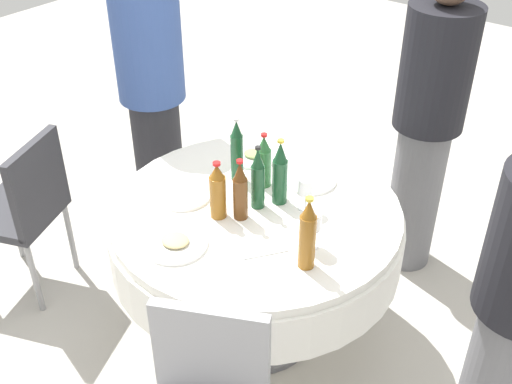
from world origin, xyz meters
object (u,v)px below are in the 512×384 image
bottle_brown_south (240,191)px  plate_far (176,243)px  bottle_dark_green_east (237,151)px  bottle_amber_mid (308,235)px  plate_west (310,180)px  wine_glass_rear (312,223)px  person_mid (427,123)px  bottle_amber_near (218,192)px  bottle_dark_green_front (259,180)px  bottle_dark_green_rear (280,174)px  dining_table (256,235)px  plate_inner (253,156)px  person_front (153,98)px  chair_east (25,204)px  wine_glass_near (306,188)px  bottle_green_left (264,162)px  plate_north (184,195)px

bottle_brown_south → plate_far: size_ratio=1.09×
bottle_dark_green_east → plate_far: (-0.12, 0.52, -0.13)m
bottle_amber_mid → plate_west: size_ratio=1.30×
bottle_brown_south → wine_glass_rear: size_ratio=1.70×
wine_glass_rear → bottle_amber_mid: bearing=114.7°
person_mid → bottle_amber_near: bearing=-91.8°
bottle_dark_green_front → bottle_dark_green_rear: bearing=-119.7°
bottle_dark_green_east → plate_far: 0.55m
dining_table → bottle_brown_south: 0.29m
dining_table → plate_inner: bearing=-50.1°
dining_table → bottle_dark_green_rear: (-0.05, -0.10, 0.29)m
bottle_dark_green_front → bottle_dark_green_rear: 0.10m
person_front → chair_east: 0.82m
bottle_amber_mid → bottle_dark_green_rear: size_ratio=1.02×
person_mid → dining_table: bearing=-90.0°
bottle_dark_green_rear → bottle_dark_green_front: bearing=60.3°
chair_east → person_mid: bearing=-67.1°
bottle_brown_south → wine_glass_near: 0.28m
wine_glass_near → person_mid: bearing=-99.9°
bottle_amber_mid → bottle_green_left: size_ratio=1.20×
person_mid → plate_inner: bearing=-113.1°
bottle_green_left → plate_inner: 0.25m
bottle_brown_south → bottle_dark_green_rear: 0.20m
bottle_green_left → chair_east: bearing=30.4°
plate_west → plate_north: size_ratio=1.03×
plate_west → plate_inner: (0.32, 0.00, 0.00)m
wine_glass_near → bottle_amber_near: bearing=45.9°
bottle_green_left → person_mid: (-0.39, -0.79, -0.01)m
plate_north → bottle_dark_green_front: bearing=-154.3°
bottle_dark_green_east → wine_glass_rear: (-0.53, 0.20, -0.03)m
plate_inner → plate_north: 0.44m
bottle_amber_mid → wine_glass_rear: bearing=-65.3°
bottle_dark_green_rear → bottle_green_left: bearing=-25.1°
plate_far → person_front: size_ratio=0.15×
bottle_dark_green_rear → chair_east: bottle_dark_green_rear is taller
bottle_green_left → chair_east: (1.01, 0.59, -0.34)m
plate_west → plate_north: bearing=50.6°
bottle_dark_green_east → bottle_brown_south: bearing=132.2°
bottle_dark_green_rear → bottle_dark_green_east: bearing=-6.3°
plate_inner → person_front: bearing=1.9°
plate_west → dining_table: bearing=77.7°
bottle_amber_mid → chair_east: size_ratio=0.36×
bottle_green_left → chair_east: 1.22m
bottle_green_left → plate_inner: bearing=-40.1°
bottle_dark_green_front → dining_table: bearing=72.5°
wine_glass_rear → person_mid: bearing=-89.2°
bottle_dark_green_east → wine_glass_rear: bottle_dark_green_east is taller
wine_glass_rear → plate_far: (0.42, 0.32, -0.10)m
wine_glass_near → bottle_dark_green_rear: bearing=11.5°
bottle_amber_mid → bottle_brown_south: 0.39m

